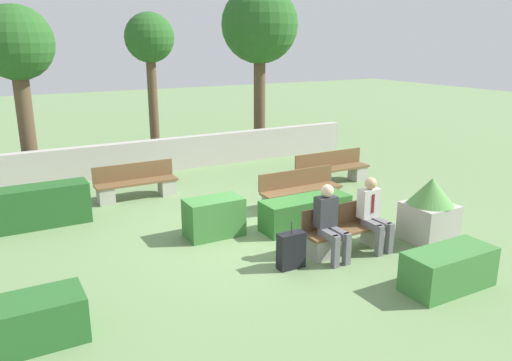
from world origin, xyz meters
TOP-DOWN VIEW (x-y plane):
  - ground_plane at (0.00, 0.00)m, footprint 60.00×60.00m
  - perimeter_wall at (0.00, 5.52)m, footprint 12.55×0.30m
  - bench_front at (1.04, -1.61)m, footprint 1.74×0.48m
  - bench_left_side at (1.68, 0.85)m, footprint 1.99×0.48m
  - bench_right_side at (3.50, 2.05)m, footprint 2.13×0.48m
  - bench_back at (-1.44, 3.29)m, footprint 1.96×0.49m
  - person_seated_man at (1.50, -1.74)m, footprint 0.38×0.64m
  - person_seated_woman at (0.53, -1.74)m, footprint 0.38×0.64m
  - hedge_block_near_left at (-4.40, -1.98)m, footprint 1.51×0.70m
  - hedge_block_near_right at (-3.82, 2.44)m, footprint 2.19×0.61m
  - hedge_block_mid_left at (1.03, -0.30)m, footprint 1.89×0.64m
  - hedge_block_mid_right at (1.48, -3.51)m, footprint 1.48×0.66m
  - hedge_block_far_left at (-0.79, 0.20)m, footprint 1.11×0.61m
  - planter_corner_left at (2.69, -2.00)m, footprint 0.86×0.86m
  - suitcase at (-0.26, -1.74)m, footprint 0.47×0.21m
  - tree_leftmost at (-3.46, 6.57)m, footprint 1.95×1.95m
  - tree_center_left at (0.11, 6.56)m, footprint 1.45×1.45m
  - tree_center_right at (4.00, 6.89)m, footprint 2.56×2.56m

SIDE VIEW (x-z plane):
  - ground_plane at x=0.00m, z-range 0.00..0.00m
  - hedge_block_near_left at x=-4.40m, z-range 0.00..0.61m
  - suitcase at x=-0.26m, z-range -0.10..0.73m
  - hedge_block_mid_right at x=1.48m, z-range 0.00..0.63m
  - hedge_block_mid_left at x=1.03m, z-range 0.00..0.63m
  - bench_front at x=1.04m, z-range -0.10..0.73m
  - bench_back at x=-1.44m, z-range -0.09..0.74m
  - bench_left_side at x=1.68m, z-range -0.09..0.74m
  - bench_right_side at x=3.50m, z-range -0.09..0.75m
  - hedge_block_far_left at x=-0.79m, z-range 0.00..0.76m
  - hedge_block_near_right at x=-3.82m, z-range 0.00..0.85m
  - perimeter_wall at x=0.00m, z-range 0.00..0.94m
  - planter_corner_left at x=2.69m, z-range 0.01..1.25m
  - person_seated_man at x=1.50m, z-range 0.07..1.39m
  - person_seated_woman at x=0.53m, z-range 0.07..1.40m
  - tree_leftmost at x=-3.46m, z-range 1.19..5.80m
  - tree_center_left at x=0.11m, z-range 1.35..5.85m
  - tree_center_right at x=4.00m, z-range 1.38..6.86m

